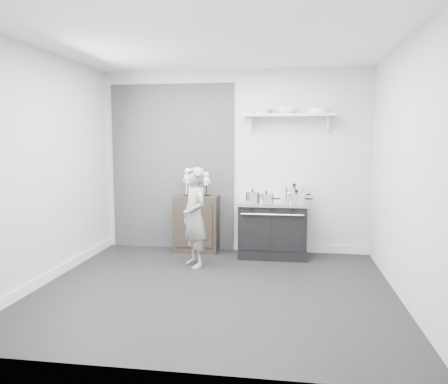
% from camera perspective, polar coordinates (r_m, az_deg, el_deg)
% --- Properties ---
extents(ground, '(4.00, 4.00, 0.00)m').
position_cam_1_polar(ground, '(5.05, -1.32, -12.48)').
color(ground, black).
rests_on(ground, ground).
extents(room_shell, '(4.02, 3.62, 2.71)m').
position_cam_1_polar(room_shell, '(4.93, -2.10, 6.47)').
color(room_shell, '#B9B9B7').
rests_on(room_shell, ground).
extents(wall_shelf, '(1.30, 0.26, 0.24)m').
position_cam_1_polar(wall_shelf, '(6.38, 8.47, 9.81)').
color(wall_shelf, silver).
rests_on(wall_shelf, room_shell).
extents(stove, '(1.00, 0.63, 0.80)m').
position_cam_1_polar(stove, '(6.30, 6.38, -4.79)').
color(stove, black).
rests_on(stove, ground).
extents(side_cabinet, '(0.65, 0.38, 0.84)m').
position_cam_1_polar(side_cabinet, '(6.57, -3.58, -4.12)').
color(side_cabinet, black).
rests_on(side_cabinet, ground).
extents(child, '(0.54, 0.57, 1.32)m').
position_cam_1_polar(child, '(5.75, -3.84, -3.31)').
color(child, gray).
rests_on(child, ground).
extents(pot_front_left, '(0.28, 0.20, 0.17)m').
position_cam_1_polar(pot_front_left, '(6.17, 3.75, -0.60)').
color(pot_front_left, silver).
rests_on(pot_front_left, stove).
extents(pot_back_right, '(0.38, 0.30, 0.25)m').
position_cam_1_polar(pot_back_right, '(6.34, 9.15, -0.20)').
color(pot_back_right, silver).
rests_on(pot_back_right, stove).
extents(pot_front_right, '(0.35, 0.27, 0.19)m').
position_cam_1_polar(pot_front_right, '(6.07, 9.45, -0.77)').
color(pot_front_right, silver).
rests_on(pot_front_right, stove).
extents(pot_front_center, '(0.30, 0.21, 0.16)m').
position_cam_1_polar(pot_front_center, '(6.10, 5.54, -0.77)').
color(pot_front_center, silver).
rests_on(pot_front_center, stove).
extents(skeleton_full, '(0.13, 0.09, 0.48)m').
position_cam_1_polar(skeleton_full, '(6.50, -4.75, 1.64)').
color(skeleton_full, beige).
rests_on(skeleton_full, side_cabinet).
extents(skeleton_torso, '(0.11, 0.07, 0.41)m').
position_cam_1_polar(skeleton_torso, '(6.45, -2.32, 1.31)').
color(skeleton_torso, beige).
rests_on(skeleton_torso, side_cabinet).
extents(bowl_large, '(0.31, 0.31, 0.08)m').
position_cam_1_polar(bowl_large, '(6.39, 4.89, 10.49)').
color(bowl_large, white).
rests_on(bowl_large, wall_shelf).
extents(bowl_small, '(0.27, 0.27, 0.08)m').
position_cam_1_polar(bowl_small, '(6.38, 8.22, 10.48)').
color(bowl_small, white).
rests_on(bowl_small, wall_shelf).
extents(plate_stack, '(0.28, 0.28, 0.06)m').
position_cam_1_polar(plate_stack, '(6.39, 12.23, 10.28)').
color(plate_stack, white).
rests_on(plate_stack, wall_shelf).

